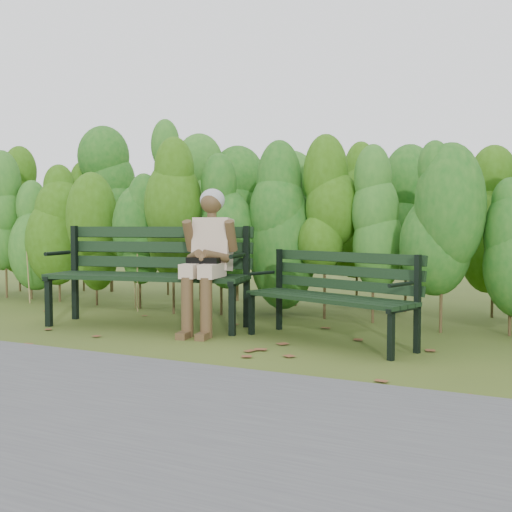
% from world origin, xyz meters
% --- Properties ---
extents(ground, '(80.00, 80.00, 0.00)m').
position_xyz_m(ground, '(0.00, 0.00, 0.00)').
color(ground, '#38481A').
extents(footpath, '(60.00, 2.50, 0.01)m').
position_xyz_m(footpath, '(0.00, -2.20, 0.01)').
color(footpath, '#474749').
rests_on(footpath, ground).
extents(hedge_band, '(11.04, 1.67, 2.42)m').
position_xyz_m(hedge_band, '(0.00, 1.86, 1.26)').
color(hedge_band, '#47381E').
rests_on(hedge_band, ground).
extents(leaf_litter, '(5.26, 2.27, 0.01)m').
position_xyz_m(leaf_litter, '(-0.17, 0.03, 0.00)').
color(leaf_litter, brown).
rests_on(leaf_litter, ground).
extents(bench_left, '(2.15, 1.02, 1.03)m').
position_xyz_m(bench_left, '(-1.23, 0.41, 0.61)').
color(bench_left, black).
rests_on(bench_left, ground).
extents(bench_right, '(1.69, 1.04, 0.80)m').
position_xyz_m(bench_right, '(0.77, 0.35, 0.47)').
color(bench_right, black).
rests_on(bench_right, ground).
extents(seated_woman, '(0.56, 0.82, 1.40)m').
position_xyz_m(seated_woman, '(-0.51, 0.33, 0.80)').
color(seated_woman, '#BFA790').
rests_on(seated_woman, ground).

